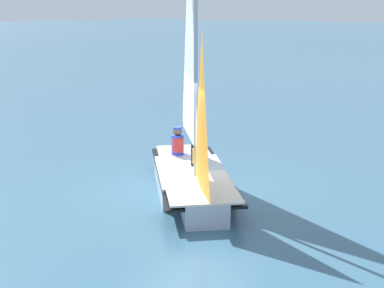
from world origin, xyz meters
TOP-DOWN VIEW (x-y plane):
  - ground_plane at (0.00, 0.00)m, footprint 260.00×260.00m
  - sailboat_main at (0.02, -0.02)m, footprint 4.29×4.07m
  - sailor_helm at (0.15, -0.37)m, footprint 0.43×0.42m
  - sailor_crew at (1.12, -0.76)m, footprint 0.43×0.42m

SIDE VIEW (x-z plane):
  - ground_plane at x=0.00m, z-range 0.00..0.00m
  - sailor_helm at x=0.15m, z-range 0.05..1.21m
  - sailor_crew at x=1.12m, z-range 0.05..1.21m
  - sailboat_main at x=0.02m, z-range -2.20..3.71m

